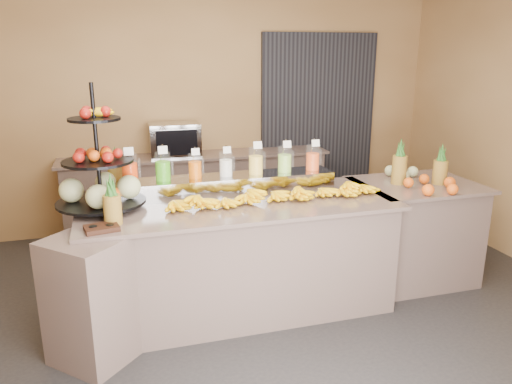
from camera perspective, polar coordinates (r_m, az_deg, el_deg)
name	(u,v)px	position (r m, az deg, el deg)	size (l,w,h in m)	color
ground	(250,325)	(4.09, -0.70, -14.92)	(6.00, 6.00, 0.00)	black
room_envelope	(245,77)	(4.32, -1.24, 12.99)	(6.04, 5.02, 2.82)	brown
buffet_counter	(227,259)	(4.08, -3.30, -7.70)	(2.75, 1.25, 0.93)	gray
right_counter	(413,231)	(4.90, 17.50, -4.27)	(1.08, 0.88, 0.93)	gray
back_ledge	(198,193)	(5.94, -6.63, -0.09)	(3.10, 0.55, 0.93)	gray
pitcher_tray	(226,185)	(4.21, -3.43, 0.85)	(1.85, 0.30, 0.15)	gray
juice_pitcher_orange_a	(130,170)	(4.07, -14.24, 2.45)	(0.13, 0.13, 0.31)	silver
juice_pitcher_green	(163,168)	(4.08, -10.59, 2.70)	(0.13, 0.13, 0.30)	silver
juice_pitcher_orange_b	(195,167)	(4.12, -6.99, 2.80)	(0.11, 0.12, 0.27)	silver
juice_pitcher_milk	(226,165)	(4.17, -3.46, 3.05)	(0.11, 0.12, 0.27)	silver
juice_pitcher_lemon	(256,162)	(4.23, -0.03, 3.42)	(0.12, 0.13, 0.30)	silver
juice_pitcher_lime	(285,161)	(4.31, 3.29, 3.59)	(0.12, 0.12, 0.29)	silver
juice_pitcher_orange_c	(313,159)	(4.40, 6.49, 3.77)	(0.12, 0.12, 0.29)	silver
banana_heap	(275,193)	(4.01, 2.16, -0.13)	(1.81, 0.16, 0.15)	yellow
fruit_stand	(106,178)	(3.94, -16.78, 1.59)	(0.80, 0.80, 0.95)	black
condiment_caddy	(102,228)	(3.52, -17.23, -3.96)	(0.22, 0.16, 0.03)	black
pineapple_left_a	(112,206)	(3.58, -16.10, -1.50)	(0.12, 0.12, 0.37)	brown
pineapple_left_b	(117,177)	(4.26, -15.61, 1.62)	(0.14, 0.14, 0.42)	brown
right_fruit_pile	(424,178)	(4.64, 18.67, 1.54)	(0.49, 0.47, 0.26)	brown
oven_warmer	(174,140)	(5.76, -9.30, 5.94)	(0.56, 0.39, 0.37)	gray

